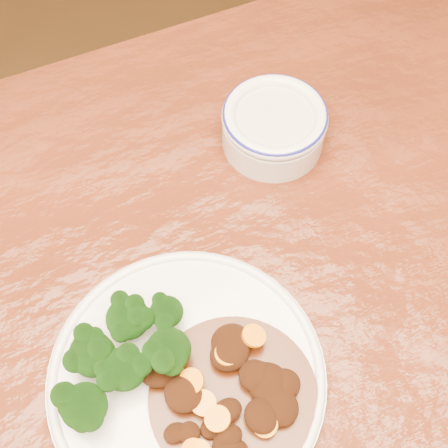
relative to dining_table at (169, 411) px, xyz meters
name	(u,v)px	position (x,y,z in m)	size (l,w,h in m)	color
dining_table	(169,411)	(0.00, 0.00, 0.00)	(1.54, 0.97, 0.75)	#5D2210
dinner_plate	(187,377)	(0.03, 0.00, 0.09)	(0.26, 0.26, 0.02)	silver
broccoli_florets	(120,354)	(-0.02, 0.04, 0.12)	(0.14, 0.10, 0.05)	#749E51
mince_stew	(231,392)	(0.05, -0.03, 0.10)	(0.16, 0.16, 0.03)	#431C07
dip_bowl	(274,125)	(0.23, 0.21, 0.11)	(0.12, 0.12, 0.05)	silver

